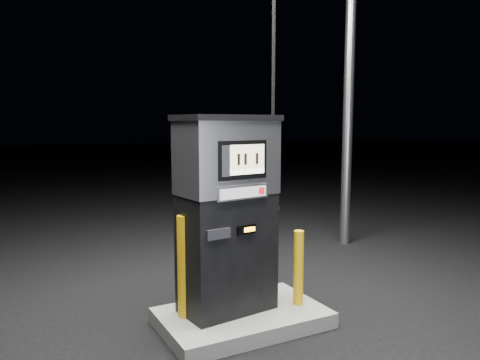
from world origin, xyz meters
name	(u,v)px	position (x,y,z in m)	size (l,w,h in m)	color
ground	(242,325)	(0.00, 0.00, 0.00)	(80.00, 80.00, 0.00)	black
pump_island	(242,318)	(0.00, 0.00, 0.07)	(1.60, 1.00, 0.15)	slate
fuel_dispenser	(227,212)	(-0.12, 0.09, 1.14)	(1.09, 0.68, 3.98)	black
bollard_left	(184,267)	(-0.55, 0.14, 0.64)	(0.13, 0.13, 0.98)	#EAAB0D
bollard_right	(298,268)	(0.59, -0.12, 0.53)	(0.10, 0.10, 0.77)	#EAAB0D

